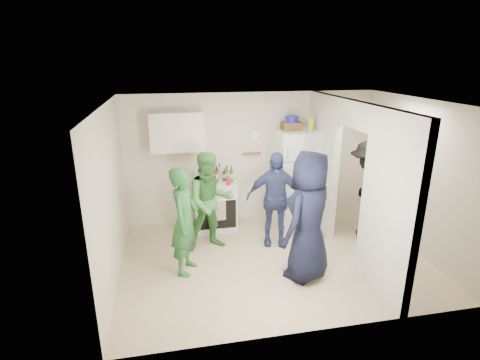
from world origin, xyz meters
name	(u,v)px	position (x,y,z in m)	size (l,w,h in m)	color
floor	(274,259)	(0.00, 0.00, 0.00)	(4.80, 4.80, 0.00)	beige
wall_back	(251,158)	(0.00, 1.70, 1.25)	(4.80, 4.80, 0.00)	silver
wall_front	(320,236)	(0.00, -1.70, 1.25)	(4.80, 4.80, 0.00)	silver
wall_left	(111,197)	(-2.40, 0.00, 1.25)	(3.40, 3.40, 0.00)	silver
wall_right	(418,177)	(2.40, 0.00, 1.25)	(3.40, 3.40, 0.00)	silver
ceiling	(279,103)	(0.00, 0.00, 2.50)	(4.80, 4.80, 0.00)	white
partition_pier_back	(322,163)	(1.20, 1.10, 1.25)	(0.12, 1.20, 2.50)	silver
partition_pier_front	(389,208)	(1.20, -1.10, 1.25)	(0.12, 1.20, 2.50)	silver
partition_header	(356,114)	(1.20, 0.00, 2.30)	(0.12, 1.00, 0.40)	silver
stove	(215,205)	(-0.76, 1.37, 0.46)	(0.77, 0.64, 0.91)	white
upper_cabinet	(177,132)	(-1.40, 1.52, 1.85)	(0.95, 0.34, 0.70)	silver
fridge	(295,178)	(0.78, 1.34, 0.91)	(0.75, 0.73, 1.83)	white
wicker_basket	(291,126)	(0.68, 1.39, 1.90)	(0.35, 0.25, 0.15)	brown
blue_bowl	(292,119)	(0.68, 1.39, 2.03)	(0.24, 0.24, 0.11)	#1C1593
yellow_cup_stack_top	(311,124)	(1.00, 1.24, 1.95)	(0.09, 0.09, 0.25)	#F7F214
wall_clock	(254,135)	(0.05, 1.68, 1.70)	(0.22, 0.22, 0.03)	white
spice_shelf	(252,154)	(0.00, 1.65, 1.35)	(0.35, 0.08, 0.03)	olive
nook_window	(412,150)	(2.38, 0.20, 1.65)	(0.03, 0.70, 0.80)	black
nook_window_frame	(412,150)	(2.36, 0.20, 1.65)	(0.04, 0.76, 0.86)	white
nook_valance	(413,129)	(2.34, 0.20, 2.00)	(0.04, 0.82, 0.18)	white
yellow_cup_stack_stove	(210,180)	(-0.88, 1.15, 1.04)	(0.09, 0.09, 0.25)	#F0AE14
red_cup	(228,182)	(-0.54, 1.17, 0.97)	(0.09, 0.09, 0.12)	red
person_green_left	(185,221)	(-1.40, -0.06, 0.82)	(0.60, 0.39, 1.65)	#2A6A39
person_green_center	(210,202)	(-0.94, 0.59, 0.84)	(0.81, 0.63, 1.67)	#40893C
person_denim	(275,199)	(0.15, 0.55, 0.82)	(0.96, 0.40, 1.64)	navy
person_navy	(309,217)	(0.32, -0.55, 0.96)	(0.93, 0.61, 1.91)	black
person_nook	(366,191)	(1.80, 0.48, 0.88)	(1.14, 0.66, 1.77)	black
bottle_a	(200,174)	(-1.02, 1.48, 1.05)	(0.07, 0.07, 0.28)	brown
bottle_b	(206,177)	(-0.93, 1.29, 1.05)	(0.06, 0.06, 0.27)	#194717
bottle_c	(209,172)	(-0.85, 1.51, 1.08)	(0.08, 0.08, 0.33)	silver
bottle_d	(216,175)	(-0.74, 1.33, 1.07)	(0.07, 0.07, 0.31)	#5A390F
bottle_e	(219,171)	(-0.65, 1.55, 1.07)	(0.07, 0.07, 0.31)	#ABB5BE
bottle_f	(224,175)	(-0.58, 1.41, 1.04)	(0.07, 0.07, 0.24)	#153B15
bottle_g	(227,172)	(-0.52, 1.50, 1.05)	(0.06, 0.06, 0.27)	olive
bottle_h	(199,177)	(-1.06, 1.25, 1.07)	(0.07, 0.07, 0.31)	#AFB5BC
bottle_i	(217,173)	(-0.71, 1.47, 1.05)	(0.07, 0.07, 0.27)	#53180E
bottle_j	(231,174)	(-0.47, 1.27, 1.08)	(0.07, 0.07, 0.32)	#1E5A27
bottle_k	(203,176)	(-0.96, 1.39, 1.05)	(0.07, 0.07, 0.26)	brown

